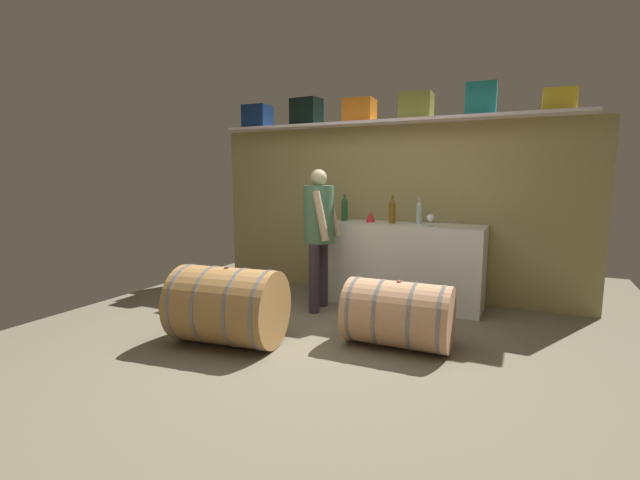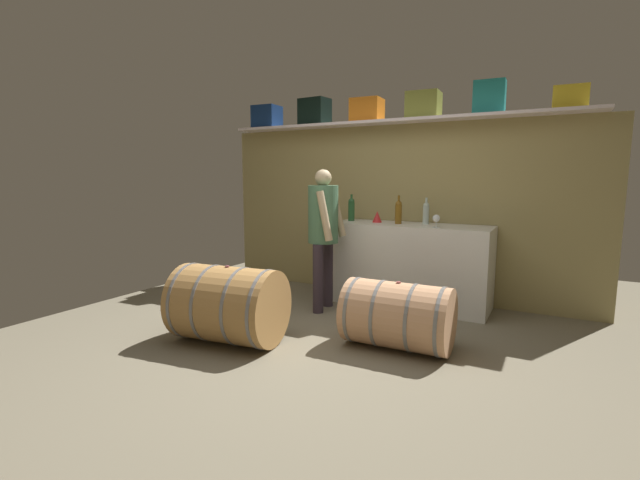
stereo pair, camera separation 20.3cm
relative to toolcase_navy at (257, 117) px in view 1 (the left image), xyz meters
The scene contains 18 objects.
ground_plane 3.17m from the toolcase_navy, 40.03° to the right, with size 5.70×7.51×0.02m, color #6E6653.
back_wall_panel 2.11m from the toolcase_navy, ahead, with size 4.50×0.10×2.02m, color #9A8B56.
high_shelf_board 1.75m from the toolcase_navy, ahead, with size 4.14×0.40×0.03m, color silver.
toolcase_navy is the anchor object (origin of this frame).
toolcase_black 0.72m from the toolcase_navy, ahead, with size 0.35×0.26×0.32m, color black.
toolcase_orange 1.41m from the toolcase_navy, ahead, with size 0.34×0.29×0.26m, color orange.
toolcase_olive 2.07m from the toolcase_navy, ahead, with size 0.34×0.29×0.28m, color olive.
toolcase_teal 2.75m from the toolcase_navy, ahead, with size 0.30×0.21×0.33m, color #1C7E7B.
toolcase_yellow 3.47m from the toolcase_navy, ahead, with size 0.30×0.20×0.22m, color gold.
work_cabinet 2.68m from the toolcase_navy, ahead, with size 1.72×0.60×0.90m, color white.
wine_bottle_amber 2.23m from the toolcase_navy, ahead, with size 0.07×0.07×0.31m.
wine_bottle_clear 2.46m from the toolcase_navy, ahead, with size 0.07×0.07×0.29m.
wine_bottle_green 1.74m from the toolcase_navy, ahead, with size 0.08×0.08×0.31m.
wine_glass 2.66m from the toolcase_navy, ahead, with size 0.08×0.08×0.13m.
red_funnel 2.04m from the toolcase_navy, ahead, with size 0.11×0.11×0.13m, color red.
wine_barrel_near 2.94m from the toolcase_navy, 63.85° to the right, with size 0.97×0.76×0.67m.
wine_barrel_far 3.36m from the toolcase_navy, 32.48° to the right, with size 0.88×0.58×0.57m.
winemaker_pouring 1.98m from the toolcase_navy, 32.61° to the right, with size 0.36×0.45×1.49m.
Camera 1 is at (1.53, -2.99, 1.42)m, focal length 24.82 mm.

